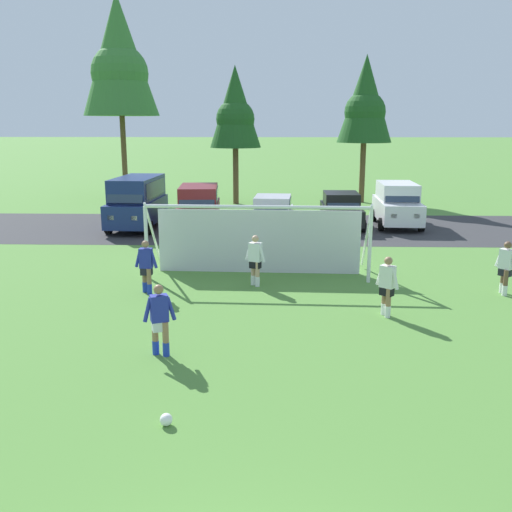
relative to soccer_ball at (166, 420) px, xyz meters
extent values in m
plane|color=#518438|center=(1.54, 10.37, -0.11)|extent=(400.00, 400.00, 0.00)
cube|color=#333335|center=(1.54, 18.82, -0.11)|extent=(52.00, 8.40, 0.01)
sphere|color=white|center=(0.00, 0.00, 0.00)|extent=(0.22, 0.22, 0.22)
sphere|color=black|center=(0.00, 0.00, 0.00)|extent=(0.08, 0.08, 0.08)
sphere|color=red|center=(0.06, 0.00, 0.00)|extent=(0.07, 0.07, 0.07)
cylinder|color=white|center=(4.93, 9.16, 1.11)|extent=(0.12, 0.12, 2.44)
cylinder|color=white|center=(-2.39, 9.42, 1.11)|extent=(0.12, 0.12, 2.44)
cylinder|color=white|center=(1.27, 9.29, 2.33)|extent=(7.32, 0.38, 0.12)
cylinder|color=white|center=(4.96, 10.06, 1.23)|extent=(0.15, 1.95, 2.46)
cylinder|color=white|center=(-2.35, 10.32, 1.23)|extent=(0.15, 1.95, 2.46)
cube|color=silver|center=(1.31, 10.29, 0.99)|extent=(6.95, 0.28, 2.20)
cylinder|color=#936B4C|center=(-0.56, 2.97, 0.29)|extent=(0.14, 0.14, 0.80)
cylinder|color=#936B4C|center=(-0.81, 3.06, 0.29)|extent=(0.14, 0.14, 0.80)
cylinder|color=#1E38B7|center=(-0.56, 2.97, 0.05)|extent=(0.15, 0.15, 0.32)
cylinder|color=#1E38B7|center=(-0.81, 3.06, 0.05)|extent=(0.15, 0.15, 0.32)
cube|color=silver|center=(-0.68, 3.01, 0.61)|extent=(0.40, 0.33, 0.28)
cube|color=#232D99|center=(-0.68, 3.01, 0.99)|extent=(0.44, 0.36, 0.60)
sphere|color=#936B4C|center=(-0.68, 3.01, 1.42)|extent=(0.22, 0.22, 0.22)
cylinder|color=#232D99|center=(-0.44, 3.07, 0.97)|extent=(0.25, 0.17, 0.55)
cylinder|color=#232D99|center=(-0.93, 2.96, 0.97)|extent=(0.25, 0.17, 0.55)
cylinder|color=#936B4C|center=(4.88, 5.71, 0.29)|extent=(0.14, 0.14, 0.80)
cylinder|color=#936B4C|center=(4.82, 5.94, 0.29)|extent=(0.14, 0.14, 0.80)
cylinder|color=white|center=(4.88, 5.71, 0.05)|extent=(0.15, 0.15, 0.32)
cylinder|color=white|center=(4.82, 5.94, 0.05)|extent=(0.15, 0.15, 0.32)
cube|color=black|center=(4.85, 5.83, 0.61)|extent=(0.40, 0.39, 0.28)
cube|color=silver|center=(4.85, 5.83, 0.99)|extent=(0.44, 0.43, 0.60)
sphere|color=#936B4C|center=(4.85, 5.83, 1.42)|extent=(0.22, 0.22, 0.22)
cylinder|color=silver|center=(5.02, 5.63, 0.97)|extent=(0.23, 0.22, 0.55)
cylinder|color=silver|center=(4.69, 6.02, 0.97)|extent=(0.23, 0.22, 0.55)
cylinder|color=brown|center=(8.79, 7.79, 0.29)|extent=(0.14, 0.14, 0.80)
cylinder|color=brown|center=(8.82, 8.07, 0.29)|extent=(0.14, 0.14, 0.80)
cylinder|color=white|center=(8.79, 7.79, 0.05)|extent=(0.15, 0.15, 0.32)
cylinder|color=white|center=(8.82, 8.07, 0.05)|extent=(0.15, 0.15, 0.32)
cube|color=black|center=(8.80, 7.93, 0.61)|extent=(0.39, 0.40, 0.28)
cube|color=white|center=(8.80, 7.93, 0.99)|extent=(0.43, 0.45, 0.60)
sphere|color=brown|center=(8.80, 7.93, 1.42)|extent=(0.22, 0.22, 0.22)
cylinder|color=white|center=(8.67, 8.15, 0.97)|extent=(0.22, 0.23, 0.55)
cylinder|color=tan|center=(1.32, 8.55, 0.29)|extent=(0.14, 0.14, 0.80)
cylinder|color=tan|center=(1.17, 8.73, 0.29)|extent=(0.14, 0.14, 0.80)
cylinder|color=white|center=(1.32, 8.55, 0.05)|extent=(0.15, 0.15, 0.32)
cylinder|color=white|center=(1.17, 8.73, 0.05)|extent=(0.15, 0.15, 0.32)
cube|color=black|center=(1.25, 8.64, 0.61)|extent=(0.40, 0.33, 0.28)
cube|color=white|center=(1.25, 8.64, 0.99)|extent=(0.44, 0.37, 0.60)
sphere|color=tan|center=(1.25, 8.64, 1.42)|extent=(0.22, 0.22, 0.22)
cylinder|color=white|center=(1.46, 8.51, 0.97)|extent=(0.25, 0.17, 0.55)
cylinder|color=white|center=(1.03, 8.77, 0.97)|extent=(0.25, 0.17, 0.55)
cylinder|color=#936B4C|center=(-1.93, 7.61, 0.29)|extent=(0.14, 0.14, 0.80)
cylinder|color=#936B4C|center=(-2.12, 7.82, 0.29)|extent=(0.14, 0.14, 0.80)
cylinder|color=#1E38B7|center=(-1.93, 7.61, 0.05)|extent=(0.15, 0.15, 0.32)
cylinder|color=#1E38B7|center=(-2.12, 7.82, 0.05)|extent=(0.15, 0.15, 0.32)
cube|color=black|center=(-2.03, 7.71, 0.61)|extent=(0.35, 0.24, 0.28)
cube|color=#232D99|center=(-2.03, 7.71, 0.99)|extent=(0.39, 0.26, 0.60)
sphere|color=#936B4C|center=(-2.03, 7.71, 1.42)|extent=(0.22, 0.22, 0.22)
cylinder|color=#232D99|center=(-1.78, 7.66, 0.97)|extent=(0.23, 0.10, 0.55)
cylinder|color=#232D99|center=(-2.28, 7.76, 0.97)|extent=(0.23, 0.10, 0.55)
cube|color=navy|center=(-4.88, 18.52, 0.76)|extent=(2.17, 4.88, 1.10)
cube|color=navy|center=(-4.87, 18.72, 1.86)|extent=(1.99, 4.18, 1.10)
cube|color=#28384C|center=(-4.96, 16.75, 1.84)|extent=(1.69, 0.54, 0.91)
cube|color=#28384C|center=(-3.96, 18.68, 1.86)|extent=(0.20, 3.48, 0.77)
cube|color=white|center=(-4.44, 16.14, 0.81)|extent=(0.28, 0.09, 0.20)
cube|color=white|center=(-5.52, 16.19, 0.81)|extent=(0.28, 0.09, 0.20)
cube|color=#B21414|center=(-4.23, 20.85, 0.81)|extent=(0.28, 0.09, 0.20)
cube|color=#B21414|center=(-5.31, 20.90, 0.81)|extent=(0.28, 0.09, 0.20)
cylinder|color=black|center=(-3.96, 16.99, 0.21)|extent=(0.27, 0.65, 0.64)
cylinder|color=black|center=(-5.92, 17.08, 0.21)|extent=(0.27, 0.65, 0.64)
cylinder|color=black|center=(-3.83, 19.96, 0.21)|extent=(0.27, 0.65, 0.64)
cylinder|color=black|center=(-5.79, 20.05, 0.21)|extent=(0.27, 0.65, 0.64)
cube|color=maroon|center=(-1.77, 17.99, 0.71)|extent=(2.22, 4.72, 1.00)
cube|color=maroon|center=(-1.79, 18.19, 1.63)|extent=(1.95, 3.12, 0.84)
cube|color=#28384C|center=(-1.69, 16.77, 1.61)|extent=(1.64, 0.49, 0.71)
cube|color=#28384C|center=(-0.91, 18.25, 1.63)|extent=(0.22, 2.55, 0.59)
cube|color=white|center=(-1.09, 15.77, 0.76)|extent=(0.28, 0.10, 0.20)
cube|color=white|center=(-2.14, 15.70, 0.76)|extent=(0.28, 0.10, 0.20)
cube|color=#B21414|center=(-1.41, 20.28, 0.76)|extent=(0.28, 0.10, 0.20)
cube|color=#B21414|center=(-2.45, 20.21, 0.76)|extent=(0.28, 0.10, 0.20)
cylinder|color=black|center=(-0.73, 16.63, 0.21)|extent=(0.28, 0.66, 0.64)
cylinder|color=black|center=(-2.62, 16.50, 0.21)|extent=(0.28, 0.66, 0.64)
cylinder|color=black|center=(-0.93, 19.48, 0.21)|extent=(0.28, 0.66, 0.64)
cylinder|color=black|center=(-2.82, 19.34, 0.21)|extent=(0.28, 0.66, 0.64)
cube|color=#B2B2BC|center=(1.76, 17.71, 0.59)|extent=(2.07, 4.31, 0.76)
cube|color=#B2B2BC|center=(1.77, 17.86, 1.29)|extent=(1.79, 2.20, 0.64)
cube|color=#28384C|center=(1.71, 16.89, 1.27)|extent=(1.55, 0.41, 0.55)
cube|color=#28384C|center=(2.60, 17.80, 1.29)|extent=(0.16, 1.78, 0.45)
cube|color=white|center=(2.12, 15.62, 0.64)|extent=(0.28, 0.10, 0.20)
cube|color=white|center=(1.13, 15.68, 0.64)|extent=(0.28, 0.10, 0.20)
cube|color=#B21414|center=(2.39, 19.73, 0.64)|extent=(0.28, 0.10, 0.20)
cube|color=#B21414|center=(1.40, 19.80, 0.64)|extent=(0.28, 0.10, 0.20)
cylinder|color=black|center=(2.57, 16.35, 0.21)|extent=(0.28, 0.65, 0.64)
cylinder|color=black|center=(0.78, 16.47, 0.21)|extent=(0.28, 0.65, 0.64)
cylinder|color=black|center=(2.74, 18.95, 0.21)|extent=(0.28, 0.65, 0.64)
cylinder|color=black|center=(0.95, 19.07, 0.21)|extent=(0.28, 0.65, 0.64)
cube|color=black|center=(5.17, 19.20, 0.59)|extent=(1.83, 4.21, 0.76)
cube|color=black|center=(5.18, 19.35, 1.29)|extent=(1.67, 2.11, 0.64)
cube|color=#28384C|center=(5.17, 18.38, 1.27)|extent=(1.53, 0.33, 0.55)
cube|color=#28384C|center=(6.01, 19.35, 1.29)|extent=(0.05, 1.79, 0.45)
cube|color=white|center=(5.65, 17.14, 0.64)|extent=(0.28, 0.08, 0.20)
cube|color=white|center=(4.66, 17.15, 0.64)|extent=(0.28, 0.08, 0.20)
cube|color=#B21414|center=(5.69, 21.26, 0.64)|extent=(0.28, 0.08, 0.20)
cube|color=#B21414|center=(4.70, 21.27, 0.64)|extent=(0.28, 0.08, 0.20)
cylinder|color=black|center=(6.06, 17.89, 0.21)|extent=(0.25, 0.64, 0.64)
cylinder|color=black|center=(4.26, 17.91, 0.21)|extent=(0.25, 0.64, 0.64)
cylinder|color=black|center=(6.08, 20.50, 0.21)|extent=(0.25, 0.64, 0.64)
cylinder|color=black|center=(4.28, 20.51, 0.21)|extent=(0.25, 0.64, 0.64)
cube|color=silver|center=(8.02, 19.64, 0.71)|extent=(2.08, 4.67, 1.00)
cube|color=silver|center=(8.03, 19.84, 1.63)|extent=(1.87, 3.07, 0.84)
cube|color=#28384C|center=(7.97, 18.42, 1.61)|extent=(1.63, 0.44, 0.71)
cube|color=#28384C|center=(8.91, 19.81, 1.63)|extent=(0.14, 2.55, 0.59)
cube|color=white|center=(8.45, 17.36, 0.76)|extent=(0.28, 0.09, 0.20)
cube|color=white|center=(7.41, 17.40, 0.76)|extent=(0.28, 0.09, 0.20)
cube|color=#B21414|center=(8.64, 21.88, 0.76)|extent=(0.28, 0.09, 0.20)
cube|color=#B21414|center=(7.59, 21.92, 0.76)|extent=(0.28, 0.09, 0.20)
cylinder|color=black|center=(8.92, 18.18, 0.21)|extent=(0.27, 0.65, 0.64)
cylinder|color=black|center=(7.02, 18.26, 0.21)|extent=(0.27, 0.65, 0.64)
cylinder|color=black|center=(9.03, 21.03, 0.21)|extent=(0.27, 0.65, 0.64)
cylinder|color=black|center=(7.13, 21.11, 0.21)|extent=(0.27, 0.65, 0.64)
cylinder|color=brown|center=(-8.43, 30.07, 2.67)|extent=(0.36, 0.36, 5.57)
cone|color=#387533|center=(-8.43, 30.07, 9.36)|extent=(5.01, 5.01, 7.80)
sphere|color=#387533|center=(-8.43, 30.07, 8.19)|extent=(3.76, 3.76, 3.76)
cylinder|color=brown|center=(-0.62, 27.55, 1.68)|extent=(0.36, 0.36, 3.58)
cone|color=#1E511E|center=(-0.62, 27.55, 5.97)|extent=(3.22, 3.22, 5.01)
sphere|color=#1E511E|center=(-0.62, 27.55, 5.22)|extent=(2.41, 2.41, 2.41)
cylinder|color=brown|center=(7.58, 28.49, 1.83)|extent=(0.36, 0.36, 3.87)
cone|color=#1E511E|center=(7.58, 28.49, 6.47)|extent=(3.48, 3.48, 5.42)
sphere|color=#1E511E|center=(7.58, 28.49, 5.66)|extent=(2.61, 2.61, 2.61)
camera|label=1|loc=(1.82, -8.71, 4.95)|focal=39.58mm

